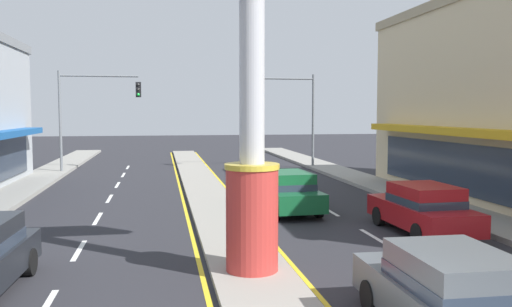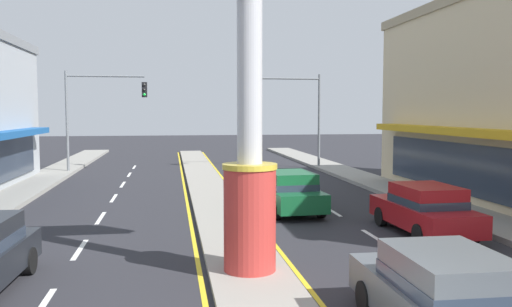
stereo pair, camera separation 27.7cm
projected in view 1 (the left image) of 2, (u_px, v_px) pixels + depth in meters
name	position (u px, v px, depth m)	size (l,w,h in m)	color
median_strip	(207.00, 194.00, 23.88)	(1.88, 52.00, 0.14)	gray
sidewalk_right	(409.00, 195.00, 23.43)	(2.21, 60.00, 0.18)	gray
lane_markings	(210.00, 201.00, 22.56)	(8.62, 52.00, 0.01)	silver
district_sign	(252.00, 99.00, 11.92)	(6.14, 1.25, 7.92)	#B7332D
traffic_light_left_side	(90.00, 103.00, 32.23)	(4.86, 0.46, 6.20)	slate
traffic_light_right_side	(287.00, 104.00, 35.01)	(4.86, 0.46, 6.20)	slate
sedan_near_right_lane	(287.00, 191.00, 20.00)	(2.02, 4.39, 1.53)	#14562D
sedan_far_right_lane	(450.00, 294.00, 8.69)	(1.89, 4.33, 1.53)	#4C5156
sedan_near_left_lane	(423.00, 208.00, 16.44)	(1.91, 4.34, 1.53)	maroon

